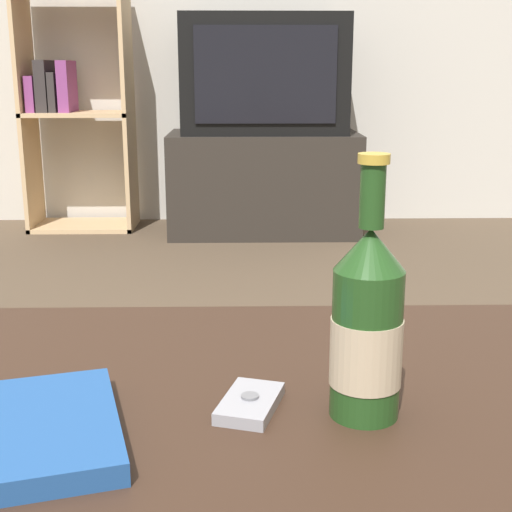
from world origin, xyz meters
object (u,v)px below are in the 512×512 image
object	(u,v)px
tv_stand	(264,183)
table_book	(28,432)
bookshelf	(72,107)
beer_bottle	(367,327)
television	(264,75)
cell_phone	(250,403)

from	to	relation	value
tv_stand	table_book	distance (m)	2.77
bookshelf	beer_bottle	bearing A→B (deg)	-71.26
bookshelf	table_book	xyz separation A→B (m)	(0.60, -2.84, -0.17)
television	table_book	bearing A→B (deg)	-96.69
tv_stand	cell_phone	distance (m)	2.68
tv_stand	cell_phone	size ratio (longest dim) A/B	8.22
tv_stand	beer_bottle	distance (m)	2.70
tv_stand	television	bearing A→B (deg)	-90.00
tv_stand	cell_phone	xyz separation A→B (m)	(-0.10, -2.67, 0.17)
bookshelf	cell_phone	world-z (taller)	bookshelf
beer_bottle	table_book	distance (m)	0.36
cell_phone	television	bearing A→B (deg)	104.61
tv_stand	television	distance (m)	0.50
television	cell_phone	distance (m)	2.69
television	table_book	distance (m)	2.78
bookshelf	tv_stand	bearing A→B (deg)	-6.19
bookshelf	table_book	bearing A→B (deg)	-78.12
tv_stand	table_book	xyz separation A→B (m)	(-0.32, -2.74, 0.18)
tv_stand	bookshelf	world-z (taller)	bookshelf
beer_bottle	cell_phone	xyz separation A→B (m)	(-0.12, 0.01, -0.09)
beer_bottle	table_book	size ratio (longest dim) A/B	1.10
beer_bottle	tv_stand	bearing A→B (deg)	90.57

